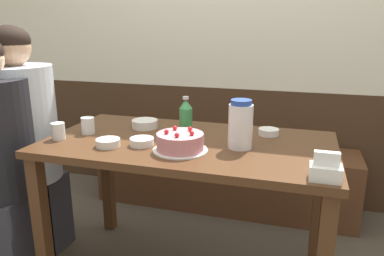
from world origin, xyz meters
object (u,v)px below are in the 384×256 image
Objects in this scene: person_pale_blue_shirt at (23,145)px; bench_seat at (223,176)px; glass_water_tall at (58,131)px; glass_tumbler_short at (88,125)px; water_pitcher at (241,125)px; bowl_sauce_shallow at (108,143)px; napkin_holder at (326,170)px; bowl_soup_white at (142,142)px; bowl_rice_small at (269,132)px; soju_bottle at (186,115)px; birthday_cake at (180,142)px; bowl_side_dish at (145,124)px.

bench_seat is at bearing 42.46° from person_pale_blue_shirt.
glass_water_tall is 0.96× the size of glass_tumbler_short.
water_pitcher reaches higher than glass_water_tall.
bowl_sauce_shallow is at bearing -38.27° from glass_tumbler_short.
glass_water_tall is at bearing -121.53° from bench_seat.
napkin_holder is (0.60, -1.13, 0.55)m from bench_seat.
bowl_soup_white reaches higher than bench_seat.
bowl_rice_small is at bearing 31.95° from bowl_soup_white.
glass_tumbler_short is at bearing -164.98° from bowl_rice_small.
person_pale_blue_shirt is at bearing 159.22° from glass_water_tall.
soju_bottle is at bearing 67.25° from bowl_soup_white.
glass_water_tall is at bearing -159.44° from bowl_rice_small.
birthday_cake reaches higher than bowl_rice_small.
bowl_side_dish is 0.68m from person_pale_blue_shirt.
bowl_rice_small is (0.35, -0.62, 0.53)m from bench_seat.
bowl_side_dish is at bearing 84.75° from bowl_sauce_shallow.
bowl_side_dish is 0.29m from glass_tumbler_short.
napkin_holder is 1.01× the size of bowl_soup_white.
napkin_holder is at bearing -6.82° from glass_water_tall.
glass_water_tall is (-0.28, 0.03, 0.02)m from bowl_sauce_shallow.
person_pale_blue_shirt reaches higher than glass_water_tall.
glass_tumbler_short is (0.08, 0.12, 0.00)m from glass_water_tall.
bench_seat is 13.21× the size of bowl_side_dish.
soju_bottle is 1.64× the size of napkin_holder.
bench_seat is at bearing 84.76° from soju_bottle.
soju_bottle is at bearing 22.01° from glass_tumbler_short.
person_pale_blue_shirt reaches higher than bowl_sauce_shallow.
bench_seat is 21.62× the size of glass_tumbler_short.
bowl_soup_white is 1.01× the size of bowl_sauce_shallow.
person_pale_blue_shirt reaches higher than bowl_rice_small.
soju_bottle is 2.17× the size of glass_tumbler_short.
bowl_soup_white is at bearing -148.05° from bowl_rice_small.
glass_water_tall is 0.06× the size of person_pale_blue_shirt.
soju_bottle reaches higher than bowl_sauce_shallow.
bowl_side_dish reaches higher than bowl_rice_small.
bowl_soup_white is 0.42m from glass_water_tall.
soju_bottle is 0.91m from person_pale_blue_shirt.
water_pitcher is at bearing 12.80° from bowl_soup_white.
bowl_rice_small is at bearing 45.51° from birthday_cake.
napkin_holder reaches higher than bowl_side_dish.
bench_seat is at bearing 119.52° from bowl_rice_small.
person_pale_blue_shirt is at bearing 179.86° from water_pitcher.
napkin_holder is 0.09× the size of person_pale_blue_shirt.
bowl_sauce_shallow is at bearing -149.93° from bowl_rice_small.
bowl_rice_small is (-0.25, 0.50, -0.02)m from napkin_holder.
glass_tumbler_short is at bearing 166.50° from napkin_holder.
bowl_soup_white is at bearing -7.60° from person_pale_blue_shirt.
birthday_cake reaches higher than bench_seat.
bowl_sauce_shallow is 0.25m from glass_tumbler_short.
bowl_soup_white is 0.09× the size of person_pale_blue_shirt.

